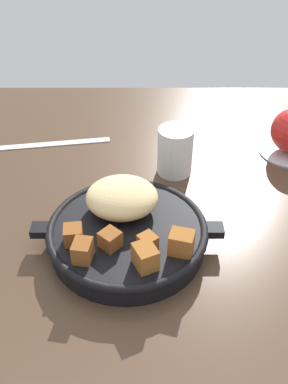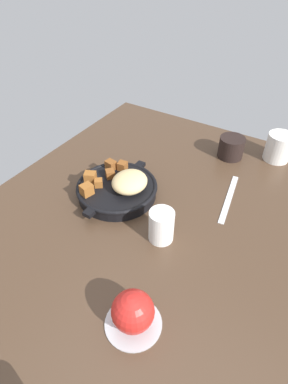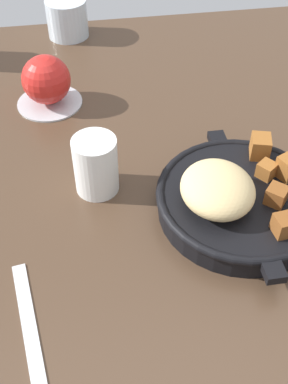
{
  "view_description": "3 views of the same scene",
  "coord_description": "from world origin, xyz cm",
  "px_view_note": "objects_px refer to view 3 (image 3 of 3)",
  "views": [
    {
      "loc": [
        -1.97,
        -55.12,
        43.87
      ],
      "look_at": [
        -2.03,
        -3.37,
        3.67
      ],
      "focal_mm": 39.9,
      "sensor_mm": 36.0,
      "label": 1
    },
    {
      "loc": [
        50.8,
        31.63,
        60.03
      ],
      "look_at": [
        -5.92,
        -3.16,
        3.35
      ],
      "focal_mm": 30.06,
      "sensor_mm": 36.0,
      "label": 2
    },
    {
      "loc": [
        -46.15,
        8.72,
        48.3
      ],
      "look_at": [
        -5.82,
        2.23,
        7.37
      ],
      "focal_mm": 45.08,
      "sensor_mm": 36.0,
      "label": 3
    }
  ],
  "objects_px": {
    "water_glass_short": "(67,18)",
    "white_creamer_pitcher": "(96,165)",
    "red_apple": "(46,80)",
    "cast_iron_skillet": "(239,198)",
    "butter_knife": "(32,342)"
  },
  "relations": [
    {
      "from": "butter_knife",
      "to": "water_glass_short",
      "type": "height_order",
      "value": "water_glass_short"
    },
    {
      "from": "butter_knife",
      "to": "water_glass_short",
      "type": "xyz_separation_m",
      "value": [
        0.69,
        -0.07,
        0.04
      ]
    },
    {
      "from": "cast_iron_skillet",
      "to": "white_creamer_pitcher",
      "type": "xyz_separation_m",
      "value": [
        0.08,
        0.18,
        0.01
      ]
    },
    {
      "from": "water_glass_short",
      "to": "cast_iron_skillet",
      "type": "bearing_deg",
      "value": -159.89
    },
    {
      "from": "red_apple",
      "to": "white_creamer_pitcher",
      "type": "bearing_deg",
      "value": -164.12
    },
    {
      "from": "butter_knife",
      "to": "white_creamer_pitcher",
      "type": "height_order",
      "value": "white_creamer_pitcher"
    },
    {
      "from": "red_apple",
      "to": "white_creamer_pitcher",
      "type": "height_order",
      "value": "red_apple"
    },
    {
      "from": "red_apple",
      "to": "white_creamer_pitcher",
      "type": "distance_m",
      "value": 0.23
    },
    {
      "from": "red_apple",
      "to": "water_glass_short",
      "type": "distance_m",
      "value": 0.25
    },
    {
      "from": "cast_iron_skillet",
      "to": "white_creamer_pitcher",
      "type": "height_order",
      "value": "white_creamer_pitcher"
    },
    {
      "from": "cast_iron_skillet",
      "to": "butter_knife",
      "type": "relative_size",
      "value": 1.27
    },
    {
      "from": "white_creamer_pitcher",
      "to": "water_glass_short",
      "type": "distance_m",
      "value": 0.46
    },
    {
      "from": "water_glass_short",
      "to": "white_creamer_pitcher",
      "type": "bearing_deg",
      "value": -177.81
    },
    {
      "from": "cast_iron_skillet",
      "to": "red_apple",
      "type": "relative_size",
      "value": 3.3
    },
    {
      "from": "cast_iron_skillet",
      "to": "water_glass_short",
      "type": "relative_size",
      "value": 3.24
    }
  ]
}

